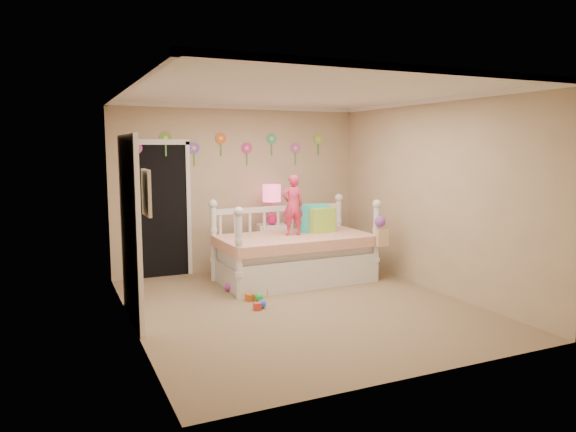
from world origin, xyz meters
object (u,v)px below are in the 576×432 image
daybed (295,240)px  child (293,205)px  table_lamp (272,198)px  nightstand (272,248)px

daybed → child: child is taller
daybed → table_lamp: (-0.06, 0.72, 0.55)m
nightstand → table_lamp: bearing=9.2°
daybed → nightstand: 0.76m
nightstand → table_lamp: (0.00, 0.00, 0.79)m
child → table_lamp: bearing=-80.4°
daybed → table_lamp: size_ratio=3.58×
daybed → table_lamp: bearing=93.4°
child → table_lamp: 0.70m
daybed → child: size_ratio=2.56×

